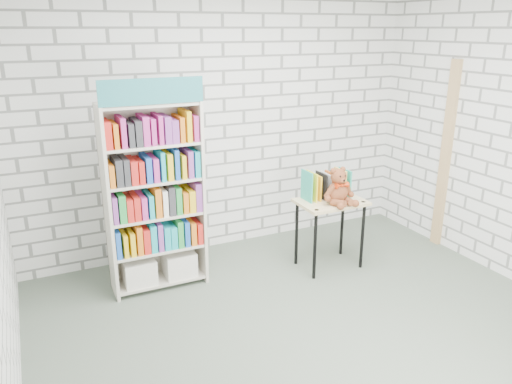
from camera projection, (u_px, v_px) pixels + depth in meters
name	position (u px, v px, depth m)	size (l,w,h in m)	color
ground	(317.00, 331.00, 4.17)	(4.50, 4.50, 0.00)	#505D4E
room_shell	(326.00, 119.00, 3.61)	(4.52, 4.02, 2.81)	silver
bookshelf	(154.00, 196.00, 4.65)	(0.90, 0.35, 2.01)	beige
display_table	(330.00, 210.00, 5.12)	(0.68, 0.47, 0.73)	#D8BD82
table_books	(326.00, 184.00, 5.14)	(0.48, 0.21, 0.28)	teal
teddy_bear	(339.00, 189.00, 4.96)	(0.35, 0.32, 0.37)	brown
door_trim	(446.00, 156.00, 5.56)	(0.05, 0.12, 2.10)	tan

